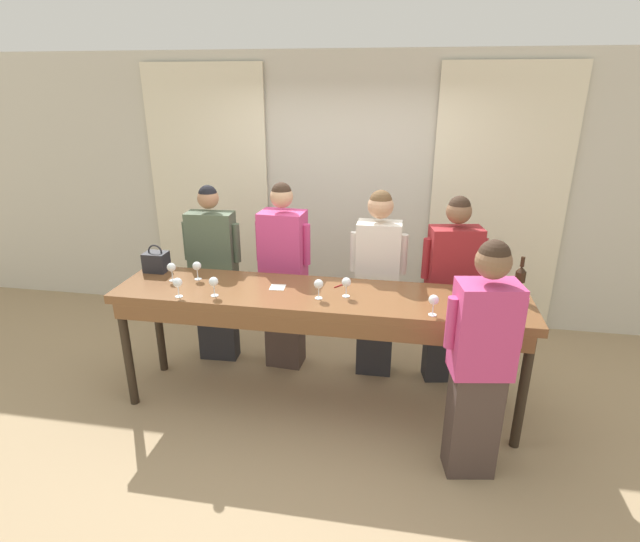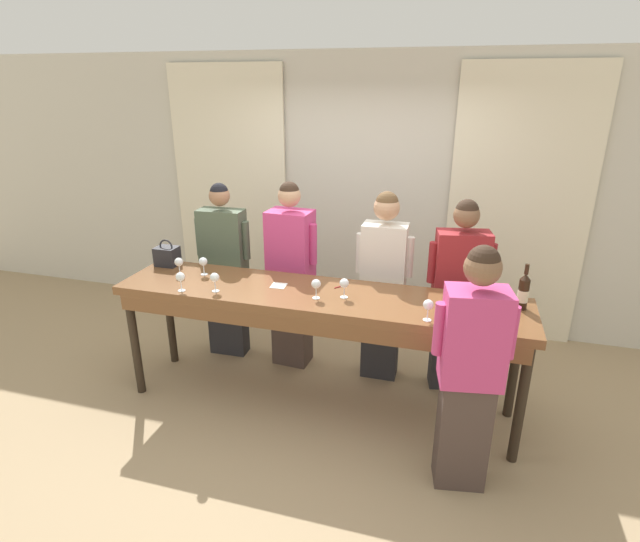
# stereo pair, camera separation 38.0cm
# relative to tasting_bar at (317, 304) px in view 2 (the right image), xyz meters

# --- Properties ---
(ground_plane) EXTENTS (18.00, 18.00, 0.00)m
(ground_plane) POSITION_rel_tasting_bar_xyz_m (0.00, 0.02, -0.90)
(ground_plane) COLOR tan
(wall_back) EXTENTS (12.00, 0.06, 2.80)m
(wall_back) POSITION_rel_tasting_bar_xyz_m (0.00, 1.79, 0.50)
(wall_back) COLOR beige
(wall_back) RESTS_ON ground_plane
(curtain_panel_left) EXTENTS (1.31, 0.03, 2.69)m
(curtain_panel_left) POSITION_rel_tasting_bar_xyz_m (-1.52, 1.72, 0.44)
(curtain_panel_left) COLOR #EFE5C6
(curtain_panel_left) RESTS_ON ground_plane
(curtain_panel_right) EXTENTS (1.31, 0.03, 2.69)m
(curtain_panel_right) POSITION_rel_tasting_bar_xyz_m (1.52, 1.72, 0.44)
(curtain_panel_right) COLOR #EFE5C6
(curtain_panel_right) RESTS_ON ground_plane
(tasting_bar) EXTENTS (3.16, 0.68, 1.00)m
(tasting_bar) POSITION_rel_tasting_bar_xyz_m (0.00, 0.00, 0.00)
(tasting_bar) COLOR brown
(tasting_bar) RESTS_ON ground_plane
(wine_bottle) EXTENTS (0.08, 0.08, 0.33)m
(wine_bottle) POSITION_rel_tasting_bar_xyz_m (1.46, 0.14, 0.22)
(wine_bottle) COLOR black
(wine_bottle) RESTS_ON tasting_bar
(handbag) EXTENTS (0.19, 0.15, 0.23)m
(handbag) POSITION_rel_tasting_bar_xyz_m (-1.43, 0.24, 0.18)
(handbag) COLOR #232328
(handbag) RESTS_ON tasting_bar
(wine_glass_front_left) EXTENTS (0.07, 0.07, 0.15)m
(wine_glass_front_left) POSITION_rel_tasting_bar_xyz_m (0.84, -0.23, 0.20)
(wine_glass_front_left) COLOR white
(wine_glass_front_left) RESTS_ON tasting_bar
(wine_glass_front_mid) EXTENTS (0.07, 0.07, 0.15)m
(wine_glass_front_mid) POSITION_rel_tasting_bar_xyz_m (-1.20, 0.06, 0.20)
(wine_glass_front_mid) COLOR white
(wine_glass_front_mid) RESTS_ON tasting_bar
(wine_glass_front_right) EXTENTS (0.07, 0.07, 0.15)m
(wine_glass_front_right) POSITION_rel_tasting_bar_xyz_m (-1.01, -0.24, 0.20)
(wine_glass_front_right) COLOR white
(wine_glass_front_right) RESTS_ON tasting_bar
(wine_glass_center_left) EXTENTS (0.07, 0.07, 0.15)m
(wine_glass_center_left) POSITION_rel_tasting_bar_xyz_m (1.33, 0.18, 0.20)
(wine_glass_center_left) COLOR white
(wine_glass_center_left) RESTS_ON tasting_bar
(wine_glass_center_mid) EXTENTS (0.07, 0.07, 0.15)m
(wine_glass_center_mid) POSITION_rel_tasting_bar_xyz_m (-1.01, 0.12, 0.20)
(wine_glass_center_mid) COLOR white
(wine_glass_center_mid) RESTS_ON tasting_bar
(wine_glass_center_right) EXTENTS (0.07, 0.07, 0.15)m
(wine_glass_center_right) POSITION_rel_tasting_bar_xyz_m (-0.76, -0.17, 0.20)
(wine_glass_center_right) COLOR white
(wine_glass_center_right) RESTS_ON tasting_bar
(wine_glass_back_left) EXTENTS (0.07, 0.07, 0.15)m
(wine_glass_back_left) POSITION_rel_tasting_bar_xyz_m (0.02, -0.09, 0.20)
(wine_glass_back_left) COLOR white
(wine_glass_back_left) RESTS_ON tasting_bar
(wine_glass_back_mid) EXTENTS (0.07, 0.07, 0.15)m
(wine_glass_back_mid) POSITION_rel_tasting_bar_xyz_m (0.22, -0.01, 0.20)
(wine_glass_back_mid) COLOR white
(wine_glass_back_mid) RESTS_ON tasting_bar
(napkin) EXTENTS (0.12, 0.12, 0.00)m
(napkin) POSITION_rel_tasting_bar_xyz_m (-0.33, 0.06, 0.09)
(napkin) COLOR white
(napkin) RESTS_ON tasting_bar
(pen) EXTENTS (0.09, 0.12, 0.01)m
(pen) POSITION_rel_tasting_bar_xyz_m (0.15, 0.19, 0.10)
(pen) COLOR maroon
(pen) RESTS_ON tasting_bar
(guest_olive_jacket) EXTENTS (0.53, 0.22, 1.67)m
(guest_olive_jacket) POSITION_rel_tasting_bar_xyz_m (-1.07, 0.60, -0.05)
(guest_olive_jacket) COLOR #28282D
(guest_olive_jacket) RESTS_ON ground_plane
(guest_pink_top) EXTENTS (0.50, 0.30, 1.72)m
(guest_pink_top) POSITION_rel_tasting_bar_xyz_m (-0.42, 0.60, -0.03)
(guest_pink_top) COLOR #473833
(guest_pink_top) RESTS_ON ground_plane
(guest_cream_sweater) EXTENTS (0.48, 0.23, 1.68)m
(guest_cream_sweater) POSITION_rel_tasting_bar_xyz_m (0.41, 0.60, -0.02)
(guest_cream_sweater) COLOR #28282D
(guest_cream_sweater) RESTS_ON ground_plane
(guest_striped_shirt) EXTENTS (0.53, 0.30, 1.66)m
(guest_striped_shirt) POSITION_rel_tasting_bar_xyz_m (1.03, 0.60, -0.05)
(guest_striped_shirt) COLOR #28282D
(guest_striped_shirt) RESTS_ON ground_plane
(host_pouring) EXTENTS (0.49, 0.31, 1.65)m
(host_pouring) POSITION_rel_tasting_bar_xyz_m (1.14, -0.55, -0.05)
(host_pouring) COLOR #473833
(host_pouring) RESTS_ON ground_plane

